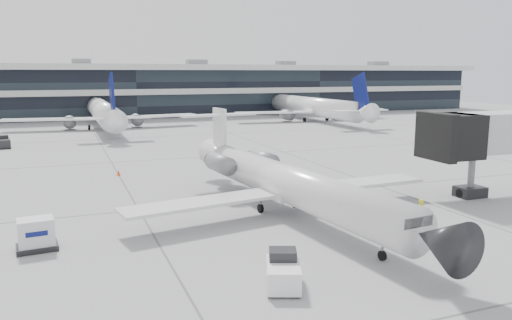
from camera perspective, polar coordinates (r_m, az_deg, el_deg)
name	(u,v)px	position (r m, az deg, el deg)	size (l,w,h in m)	color
ground	(271,197)	(38.30, 1.77, -4.28)	(220.00, 220.00, 0.00)	gray
terminal	(130,93)	(117.15, -14.22, 7.48)	(170.00, 22.00, 10.00)	black
bg_jet_center	(104,128)	(89.89, -16.98, 3.50)	(32.00, 40.00, 9.60)	white
bg_jet_right	(311,120)	(101.02, 6.31, 4.53)	(32.00, 40.00, 9.60)	white
regional_jet	(286,182)	(33.43, 3.46, -2.53)	(22.29, 27.83, 6.42)	silver
ramp_worker	(420,212)	(32.85, 18.23, -5.67)	(0.62, 0.41, 1.70)	yellow
baggage_tug	(283,272)	(22.69, 3.12, -12.63)	(2.25, 2.81, 1.56)	white
cargo_uld	(36,235)	(29.46, -23.82, -7.81)	(2.21, 1.73, 1.70)	black
traffic_cone	(119,173)	(48.04, -15.44, -1.41)	(0.45, 0.45, 0.54)	#FC460D
far_tug	(4,142)	(70.87, -26.89, 1.80)	(1.83, 2.66, 1.57)	black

